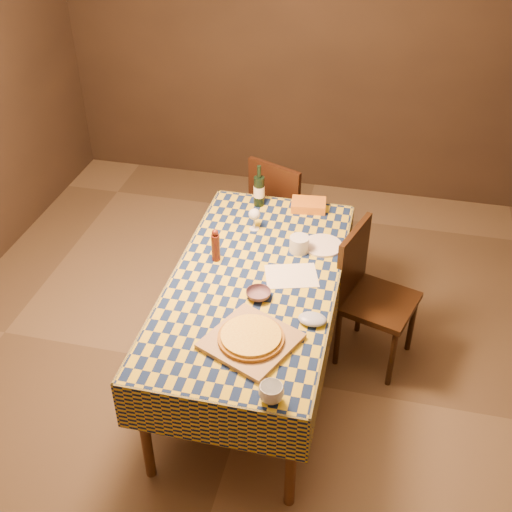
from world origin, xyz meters
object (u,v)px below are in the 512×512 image
at_px(cutting_board, 251,341).
at_px(chair_right, 368,289).
at_px(dining_table, 254,290).
at_px(bowl, 258,294).
at_px(pizza, 251,337).
at_px(white_plate, 323,246).
at_px(chair_far, 282,209).
at_px(wine_bottle, 259,190).

height_order(cutting_board, chair_right, chair_right).
xyz_separation_m(dining_table, bowl, (0.06, -0.15, 0.10)).
height_order(pizza, white_plate, pizza).
bearing_deg(chair_far, bowl, -84.81).
height_order(wine_bottle, chair_right, wine_bottle).
distance_m(cutting_board, bowl, 0.36).
height_order(cutting_board, pizza, pizza).
bearing_deg(bowl, cutting_board, -83.06).
height_order(cutting_board, bowl, bowl).
xyz_separation_m(wine_bottle, white_plate, (0.48, -0.39, -0.10)).
bearing_deg(bowl, chair_far, 95.19).
height_order(chair_far, chair_right, same).
relative_size(bowl, chair_right, 0.15).
bearing_deg(chair_far, cutting_board, -84.44).
bearing_deg(dining_table, wine_bottle, 100.81).
bearing_deg(white_plate, wine_bottle, 141.34).
xyz_separation_m(dining_table, chair_far, (-0.06, 1.18, -0.17)).
bearing_deg(cutting_board, bowl, 96.94).
bearing_deg(white_plate, cutting_board, -104.05).
xyz_separation_m(dining_table, wine_bottle, (-0.15, 0.80, 0.18)).
xyz_separation_m(wine_bottle, chair_right, (0.78, -0.43, -0.36)).
relative_size(cutting_board, wine_bottle, 1.38).
bearing_deg(chair_right, pizza, -121.24).
height_order(cutting_board, white_plate, cutting_board).
relative_size(pizza, white_plate, 1.55).
relative_size(pizza, wine_bottle, 1.28).
bearing_deg(pizza, white_plate, 75.95).
bearing_deg(chair_far, dining_table, -87.01).
relative_size(cutting_board, white_plate, 1.67).
bearing_deg(wine_bottle, pizza, -78.92).
xyz_separation_m(bowl, chair_right, (0.57, 0.52, -0.27)).
relative_size(dining_table, wine_bottle, 6.35).
height_order(pizza, chair_right, chair_right).
bearing_deg(dining_table, chair_right, 30.43).
distance_m(white_plate, chair_right, 0.40).
relative_size(cutting_board, bowl, 2.93).
relative_size(white_plate, chair_far, 0.26).
bearing_deg(chair_far, chair_right, -49.39).
bearing_deg(pizza, wine_bottle, 101.08).
xyz_separation_m(dining_table, white_plate, (0.33, 0.41, 0.08)).
relative_size(chair_far, chair_right, 1.00).
relative_size(pizza, chair_right, 0.40).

